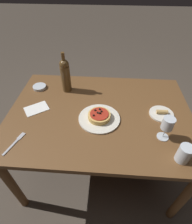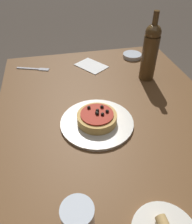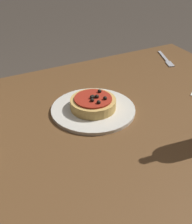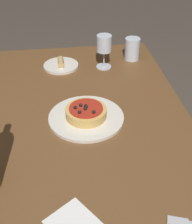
{
  "view_description": "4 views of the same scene",
  "coord_description": "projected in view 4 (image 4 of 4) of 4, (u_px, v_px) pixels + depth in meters",
  "views": [
    {
      "loc": [
        0.04,
        -0.94,
        1.62
      ],
      "look_at": [
        -0.02,
        -0.07,
        0.8
      ],
      "focal_mm": 28.0,
      "sensor_mm": 36.0,
      "label": 1
    },
    {
      "loc": [
        0.63,
        -0.21,
        1.34
      ],
      "look_at": [
        0.0,
        -0.08,
        0.8
      ],
      "focal_mm": 35.0,
      "sensor_mm": 36.0,
      "label": 2
    },
    {
      "loc": [
        0.41,
        0.75,
        1.32
      ],
      "look_at": [
        0.01,
        -0.02,
        0.76
      ],
      "focal_mm": 50.0,
      "sensor_mm": 36.0,
      "label": 3
    },
    {
      "loc": [
        -0.96,
        0.02,
        1.47
      ],
      "look_at": [
        -0.03,
        -0.11,
        0.78
      ],
      "focal_mm": 50.0,
      "sensor_mm": 36.0,
      "label": 4
    }
  ],
  "objects": [
    {
      "name": "side_plate",
      "position": [
        61.0,
        65.0,
        1.56
      ],
      "size": [
        0.17,
        0.17,
        0.04
      ],
      "color": "silver",
      "rests_on": "dining_table"
    },
    {
      "name": "dining_table",
      "position": [
        69.0,
        137.0,
        1.26
      ],
      "size": [
        1.35,
        0.96,
        0.73
      ],
      "color": "brown",
      "rests_on": "ground_plane"
    },
    {
      "name": "water_cup",
      "position": [
        132.0,
        49.0,
        1.6
      ],
      "size": [
        0.08,
        0.08,
        0.11
      ],
      "color": "silver",
      "rests_on": "dining_table"
    },
    {
      "name": "wine_glass",
      "position": [
        104.0,
        45.0,
        1.49
      ],
      "size": [
        0.07,
        0.07,
        0.17
      ],
      "color": "silver",
      "rests_on": "dining_table"
    },
    {
      "name": "pizza",
      "position": [
        86.0,
        112.0,
        1.2
      ],
      "size": [
        0.16,
        0.16,
        0.05
      ],
      "color": "tan",
      "rests_on": "dinner_plate"
    },
    {
      "name": "dinner_plate",
      "position": [
        86.0,
        117.0,
        1.21
      ],
      "size": [
        0.29,
        0.29,
        0.01
      ],
      "color": "silver",
      "rests_on": "dining_table"
    }
  ]
}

